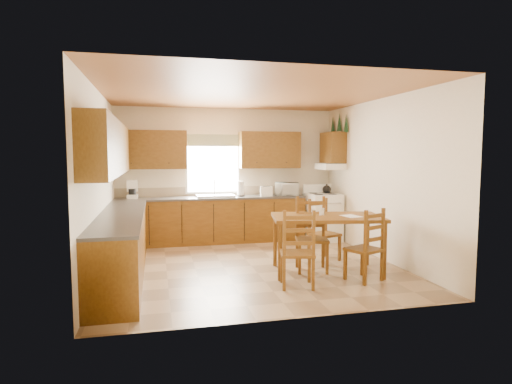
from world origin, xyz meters
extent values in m
plane|color=#9C7D57|center=(0.00, 0.00, 0.00)|extent=(4.50, 4.50, 0.00)
plane|color=#9A5E31|center=(0.00, 0.00, 2.70)|extent=(4.50, 4.50, 0.00)
plane|color=beige|center=(-2.25, 0.00, 1.35)|extent=(4.50, 4.50, 0.00)
plane|color=beige|center=(2.25, 0.00, 1.35)|extent=(4.50, 4.50, 0.00)
plane|color=beige|center=(0.00, 2.25, 1.35)|extent=(4.50, 4.50, 0.00)
plane|color=beige|center=(0.00, -2.25, 1.35)|extent=(4.50, 4.50, 0.00)
cube|color=brown|center=(-0.38, 1.95, 0.44)|extent=(3.75, 0.60, 0.88)
cube|color=brown|center=(-1.95, -0.15, 0.44)|extent=(0.60, 3.60, 0.88)
cube|color=#413D39|center=(-0.38, 1.95, 0.90)|extent=(3.75, 0.63, 0.04)
cube|color=#413D39|center=(-1.95, -0.15, 0.90)|extent=(0.63, 3.60, 0.04)
cube|color=tan|center=(-0.38, 2.24, 1.01)|extent=(3.75, 0.01, 0.18)
cube|color=brown|center=(-1.55, 2.08, 1.85)|extent=(1.41, 0.33, 0.75)
cube|color=brown|center=(0.86, 2.08, 1.85)|extent=(1.25, 0.33, 0.75)
cube|color=brown|center=(-2.08, -0.15, 1.85)|extent=(0.33, 3.60, 0.75)
cube|color=brown|center=(2.08, 1.65, 1.90)|extent=(0.33, 0.62, 0.62)
cube|color=white|center=(2.03, 1.65, 1.52)|extent=(0.44, 0.62, 0.12)
cube|color=white|center=(-0.30, 2.22, 1.55)|extent=(1.13, 0.02, 1.18)
cube|color=white|center=(-0.30, 2.21, 1.55)|extent=(1.05, 0.01, 1.10)
cube|color=#455931|center=(-0.30, 2.19, 2.05)|extent=(1.19, 0.01, 0.24)
cube|color=silver|center=(-0.30, 1.95, 0.94)|extent=(0.75, 0.45, 0.04)
cone|color=#1A4124|center=(2.21, 1.33, 2.38)|extent=(0.22, 0.22, 0.36)
cone|color=#1A4124|center=(2.21, 1.65, 2.42)|extent=(0.22, 0.22, 0.36)
cone|color=#1A4124|center=(2.21, 1.97, 2.38)|extent=(0.22, 0.22, 0.36)
cube|color=white|center=(1.87, 1.63, 0.47)|extent=(0.68, 0.70, 0.95)
cube|color=white|center=(-1.89, 1.98, 1.11)|extent=(0.26, 0.30, 0.38)
cylinder|color=white|center=(0.22, 1.96, 1.07)|extent=(0.13, 0.13, 0.30)
cube|color=white|center=(0.74, 1.89, 1.02)|extent=(0.26, 0.18, 0.19)
imported|color=white|center=(1.18, 1.91, 1.05)|extent=(0.51, 0.42, 0.27)
cube|color=brown|center=(1.02, -0.63, 0.43)|extent=(1.74, 1.20, 0.86)
cube|color=brown|center=(0.37, -1.18, 0.52)|extent=(0.52, 0.50, 1.04)
cube|color=brown|center=(1.37, -1.12, 0.51)|extent=(0.55, 0.54, 1.02)
cube|color=brown|center=(1.27, 0.07, 0.51)|extent=(0.54, 0.53, 1.02)
cube|color=brown|center=(0.83, -0.49, 0.56)|extent=(0.55, 0.54, 1.11)
cube|color=white|center=(1.35, -0.74, 0.86)|extent=(0.27, 0.33, 0.00)
cube|color=white|center=(0.96, -0.55, 0.91)|extent=(0.08, 0.04, 0.11)
camera|label=1|loc=(-1.46, -6.51, 1.77)|focal=30.00mm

